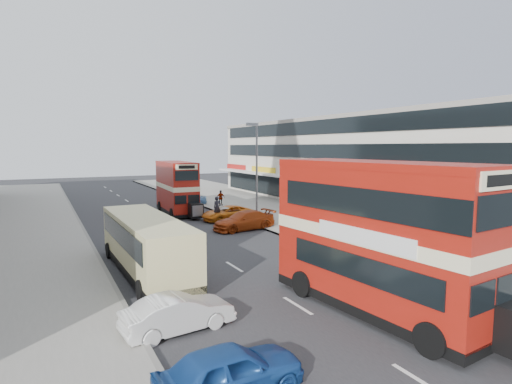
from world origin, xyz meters
TOP-DOWN VIEW (x-y plane):
  - ground at (0.00, 0.00)m, footprint 160.00×160.00m
  - road_surface at (0.00, 20.00)m, footprint 12.00×90.00m
  - pavement_right at (12.00, 20.00)m, footprint 12.00×90.00m
  - kerb_left at (-6.10, 20.00)m, footprint 0.20×90.00m
  - kerb_right at (6.10, 20.00)m, footprint 0.20×90.00m
  - commercial_row at (19.95, 22.00)m, footprint 9.90×46.20m
  - wooded_hill at (85.00, 45.00)m, footprint 172.80×230.40m
  - street_lamp at (6.52, 18.00)m, footprint 1.00×0.20m
  - bus_main at (2.33, 0.09)m, footprint 3.60×10.12m
  - bus_second at (2.51, 26.32)m, footprint 2.73×8.64m
  - coach at (-4.26, 9.15)m, footprint 2.74×9.83m
  - car_left_near at (-4.77, -2.17)m, footprint 4.00×1.84m
  - car_left_front at (-4.83, 2.00)m, footprint 3.96×1.75m
  - car_right_a at (4.70, 16.47)m, footprint 5.07×2.50m
  - car_right_b at (5.19, 20.61)m, footprint 4.72×2.54m
  - car_right_c at (4.95, 30.68)m, footprint 4.04×1.73m
  - pedestrian_near at (7.67, 15.71)m, footprint 0.78×0.62m
  - pedestrian_far at (7.81, 28.41)m, footprint 0.95×0.43m
  - cyclist at (4.07, 20.22)m, footprint 0.67×1.56m

SIDE VIEW (x-z plane):
  - ground at x=0.00m, z-range 0.00..0.00m
  - wooded_hill at x=85.00m, z-range -10.00..10.00m
  - road_surface at x=0.00m, z-range 0.00..0.01m
  - pavement_right at x=12.00m, z-range 0.00..0.15m
  - kerb_left at x=-6.10m, z-range -0.01..0.15m
  - kerb_right at x=6.10m, z-range -0.01..0.15m
  - car_right_b at x=5.19m, z-range 0.00..1.26m
  - car_left_front at x=-4.83m, z-range 0.00..1.26m
  - car_left_near at x=-4.77m, z-range 0.00..1.33m
  - car_right_c at x=4.95m, z-range 0.00..1.36m
  - car_right_a at x=4.70m, z-range 0.00..1.42m
  - cyclist at x=4.07m, z-range -0.31..1.86m
  - pedestrian_far at x=7.81m, z-range 0.15..1.74m
  - pedestrian_near at x=7.67m, z-range 0.15..2.01m
  - coach at x=-4.26m, z-range 0.23..2.82m
  - bus_second at x=2.51m, z-range 0.12..4.83m
  - bus_main at x=2.33m, z-range 0.15..5.68m
  - commercial_row at x=19.95m, z-range 0.05..9.35m
  - street_lamp at x=6.52m, z-range 0.72..8.85m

